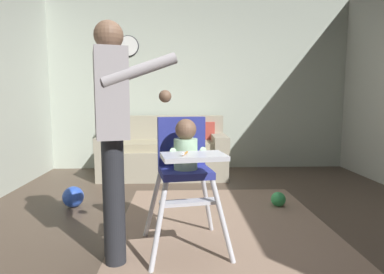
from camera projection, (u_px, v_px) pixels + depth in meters
The scene contains 9 objects.
ground at pixel (220, 247), 2.51m from camera, with size 6.28×7.02×0.10m, color #4D3E32.
wall_far at pixel (199, 85), 5.07m from camera, with size 5.48×0.06×2.65m, color #AFB9A9.
area_rug at pixel (228, 238), 2.54m from camera, with size 1.82×2.73×0.01m, color #8E725F.
couch at pixel (165, 153), 4.65m from camera, with size 1.79×0.86×0.86m.
high_chair at pixel (185, 158), 2.30m from camera, with size 0.70×0.80×0.98m.
adult_standing at pixel (112, 129), 2.12m from camera, with size 0.60×0.49×1.61m.
toy_ball at pixel (73, 197), 3.28m from camera, with size 0.21×0.21×0.21m, color #284CB7.
toy_ball_second at pixel (278, 199), 3.31m from camera, with size 0.15×0.15×0.15m, color green.
wall_clock at pixel (128, 46), 4.91m from camera, with size 0.32×0.04×0.32m.
Camera 1 is at (-0.31, -2.38, 1.11)m, focal length 29.79 mm.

